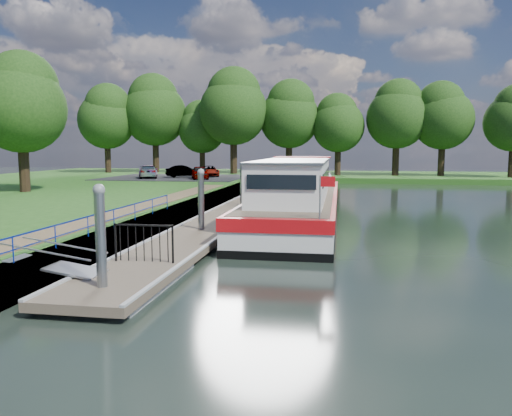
% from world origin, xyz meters
% --- Properties ---
extents(ground, '(160.00, 160.00, 0.00)m').
position_xyz_m(ground, '(0.00, 0.00, 0.00)').
color(ground, black).
rests_on(ground, ground).
extents(bank_edge, '(1.10, 90.00, 0.78)m').
position_xyz_m(bank_edge, '(-2.55, 15.00, 0.39)').
color(bank_edge, '#473D2D').
rests_on(bank_edge, ground).
extents(far_bank, '(60.00, 18.00, 0.60)m').
position_xyz_m(far_bank, '(12.00, 52.00, 0.30)').
color(far_bank, '#204E16').
rests_on(far_bank, ground).
extents(footpath, '(1.60, 40.00, 0.05)m').
position_xyz_m(footpath, '(-4.40, 8.00, 0.80)').
color(footpath, brown).
rests_on(footpath, riverbank).
extents(carpark, '(14.00, 12.00, 0.06)m').
position_xyz_m(carpark, '(-11.00, 38.00, 0.81)').
color(carpark, black).
rests_on(carpark, riverbank).
extents(blue_fence, '(0.04, 18.04, 0.72)m').
position_xyz_m(blue_fence, '(-2.75, 3.00, 1.31)').
color(blue_fence, '#0C2DBF').
rests_on(blue_fence, riverbank).
extents(pontoon, '(2.50, 30.00, 0.56)m').
position_xyz_m(pontoon, '(0.00, 13.00, 0.18)').
color(pontoon, brown).
rests_on(pontoon, ground).
extents(mooring_piles, '(0.30, 27.30, 3.55)m').
position_xyz_m(mooring_piles, '(0.00, 13.00, 1.28)').
color(mooring_piles, gray).
rests_on(mooring_piles, ground).
extents(gangway, '(2.58, 1.00, 0.92)m').
position_xyz_m(gangway, '(-1.85, 0.50, 0.63)').
color(gangway, '#A5A8AD').
rests_on(gangway, ground).
extents(gate_panel, '(1.85, 0.05, 1.15)m').
position_xyz_m(gate_panel, '(-0.00, 2.20, 1.15)').
color(gate_panel, black).
rests_on(gate_panel, ground).
extents(barge, '(4.36, 21.15, 4.78)m').
position_xyz_m(barge, '(3.60, 15.15, 1.09)').
color(barge, black).
rests_on(barge, ground).
extents(horizon_trees, '(54.38, 10.03, 12.87)m').
position_xyz_m(horizon_trees, '(-1.61, 48.68, 7.95)').
color(horizon_trees, '#332316').
rests_on(horizon_trees, ground).
extents(bank_tree_a, '(6.12, 6.12, 9.72)m').
position_xyz_m(bank_tree_a, '(-15.99, 20.08, 7.02)').
color(bank_tree_a, '#332316').
rests_on(bank_tree_a, riverbank).
extents(car_a, '(2.71, 4.04, 1.28)m').
position_xyz_m(car_a, '(-7.67, 35.21, 1.47)').
color(car_a, '#999999').
rests_on(car_a, carpark).
extents(car_b, '(3.92, 2.72, 1.22)m').
position_xyz_m(car_b, '(-10.09, 37.80, 1.45)').
color(car_b, '#999999').
rests_on(car_b, carpark).
extents(car_c, '(3.30, 4.78, 1.29)m').
position_xyz_m(car_c, '(-13.32, 36.14, 1.48)').
color(car_c, '#999999').
rests_on(car_c, carpark).
extents(car_d, '(3.15, 4.41, 1.11)m').
position_xyz_m(car_d, '(-8.01, 40.03, 1.39)').
color(car_d, '#999999').
rests_on(car_d, carpark).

